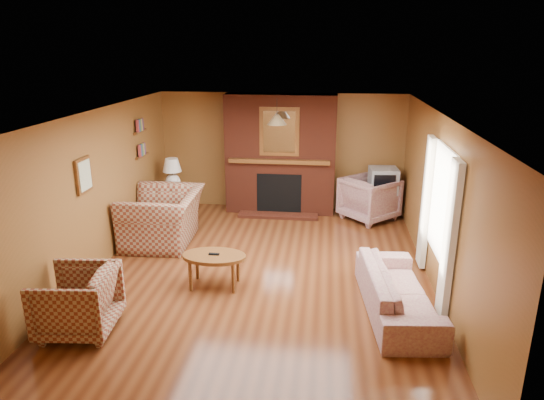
# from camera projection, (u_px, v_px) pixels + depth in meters

# --- Properties ---
(floor) EXTENTS (6.50, 6.50, 0.00)m
(floor) POSITION_uv_depth(u_px,v_px,m) (260.00, 274.00, 7.32)
(floor) COLOR #4E2410
(floor) RESTS_ON ground
(ceiling) EXTENTS (6.50, 6.50, 0.00)m
(ceiling) POSITION_uv_depth(u_px,v_px,m) (259.00, 115.00, 6.59)
(ceiling) COLOR silver
(ceiling) RESTS_ON wall_back
(wall_back) EXTENTS (6.50, 0.00, 6.50)m
(wall_back) POSITION_uv_depth(u_px,v_px,m) (282.00, 152.00, 10.03)
(wall_back) COLOR brown
(wall_back) RESTS_ON floor
(wall_front) EXTENTS (6.50, 0.00, 6.50)m
(wall_front) POSITION_uv_depth(u_px,v_px,m) (203.00, 320.00, 3.88)
(wall_front) COLOR brown
(wall_front) RESTS_ON floor
(wall_left) EXTENTS (0.00, 6.50, 6.50)m
(wall_left) POSITION_uv_depth(u_px,v_px,m) (94.00, 193.00, 7.23)
(wall_left) COLOR brown
(wall_left) RESTS_ON floor
(wall_right) EXTENTS (0.00, 6.50, 6.50)m
(wall_right) POSITION_uv_depth(u_px,v_px,m) (439.00, 205.00, 6.68)
(wall_right) COLOR brown
(wall_right) RESTS_ON floor
(fireplace) EXTENTS (2.20, 0.82, 2.40)m
(fireplace) POSITION_uv_depth(u_px,v_px,m) (280.00, 155.00, 9.78)
(fireplace) COLOR #5B2213
(fireplace) RESTS_ON floor
(window_right) EXTENTS (0.10, 1.85, 2.00)m
(window_right) POSITION_uv_depth(u_px,v_px,m) (438.00, 215.00, 6.51)
(window_right) COLOR beige
(window_right) RESTS_ON wall_right
(bookshelf) EXTENTS (0.09, 0.55, 0.71)m
(bookshelf) POSITION_uv_depth(u_px,v_px,m) (142.00, 139.00, 8.88)
(bookshelf) COLOR brown
(bookshelf) RESTS_ON wall_left
(botanical_print) EXTENTS (0.05, 0.40, 0.50)m
(botanical_print) POSITION_uv_depth(u_px,v_px,m) (84.00, 175.00, 6.83)
(botanical_print) COLOR brown
(botanical_print) RESTS_ON wall_left
(pendant_light) EXTENTS (0.36, 0.36, 0.48)m
(pendant_light) POSITION_uv_depth(u_px,v_px,m) (277.00, 120.00, 8.89)
(pendant_light) COLOR black
(pendant_light) RESTS_ON ceiling
(plaid_loveseat) EXTENTS (1.28, 1.45, 0.92)m
(plaid_loveseat) POSITION_uv_depth(u_px,v_px,m) (163.00, 217.00, 8.38)
(plaid_loveseat) COLOR maroon
(plaid_loveseat) RESTS_ON floor
(plaid_armchair) EXTENTS (0.95, 0.92, 0.79)m
(plaid_armchair) POSITION_uv_depth(u_px,v_px,m) (77.00, 301.00, 5.75)
(plaid_armchair) COLOR maroon
(plaid_armchair) RESTS_ON floor
(floral_sofa) EXTENTS (0.97, 2.06, 0.58)m
(floral_sofa) POSITION_uv_depth(u_px,v_px,m) (398.00, 291.00, 6.21)
(floral_sofa) COLOR #BAAE90
(floral_sofa) RESTS_ON floor
(floral_armchair) EXTENTS (1.31, 1.30, 0.85)m
(floral_armchair) POSITION_uv_depth(u_px,v_px,m) (370.00, 199.00, 9.52)
(floral_armchair) COLOR #BAAE90
(floral_armchair) RESTS_ON floor
(coffee_table) EXTENTS (0.91, 0.56, 0.50)m
(coffee_table) POSITION_uv_depth(u_px,v_px,m) (214.00, 259.00, 6.84)
(coffee_table) COLOR brown
(coffee_table) RESTS_ON floor
(side_table) EXTENTS (0.46, 0.46, 0.57)m
(side_table) POSITION_uv_depth(u_px,v_px,m) (174.00, 202.00, 9.78)
(side_table) COLOR brown
(side_table) RESTS_ON floor
(table_lamp) EXTENTS (0.37, 0.37, 0.61)m
(table_lamp) POSITION_uv_depth(u_px,v_px,m) (172.00, 172.00, 9.59)
(table_lamp) COLOR white
(table_lamp) RESTS_ON side_table
(tv_stand) EXTENTS (0.50, 0.46, 0.53)m
(tv_stand) POSITION_uv_depth(u_px,v_px,m) (381.00, 205.00, 9.66)
(tv_stand) COLOR black
(tv_stand) RESTS_ON floor
(crt_tv) EXTENTS (0.57, 0.57, 0.49)m
(crt_tv) POSITION_uv_depth(u_px,v_px,m) (383.00, 180.00, 9.50)
(crt_tv) COLOR #989B9F
(crt_tv) RESTS_ON tv_stand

